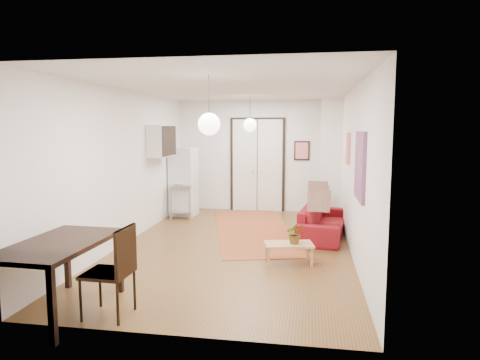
# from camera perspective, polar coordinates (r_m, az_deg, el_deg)

# --- Properties ---
(floor) EXTENTS (7.00, 7.00, 0.00)m
(floor) POSITION_cam_1_polar(r_m,az_deg,el_deg) (8.08, -0.69, -8.79)
(floor) COLOR brown
(floor) RESTS_ON ground
(ceiling) EXTENTS (4.20, 7.00, 0.02)m
(ceiling) POSITION_cam_1_polar(r_m,az_deg,el_deg) (7.80, -0.72, 12.16)
(ceiling) COLOR silver
(ceiling) RESTS_ON wall_back
(wall_back) EXTENTS (4.20, 0.02, 2.90)m
(wall_back) POSITION_cam_1_polar(r_m,az_deg,el_deg) (11.26, 2.37, 3.23)
(wall_back) COLOR white
(wall_back) RESTS_ON floor
(wall_front) EXTENTS (4.20, 0.02, 2.90)m
(wall_front) POSITION_cam_1_polar(r_m,az_deg,el_deg) (4.43, -8.53, -2.92)
(wall_front) COLOR white
(wall_front) RESTS_ON floor
(wall_left) EXTENTS (0.02, 7.00, 2.90)m
(wall_left) POSITION_cam_1_polar(r_m,az_deg,el_deg) (8.42, -14.92, 1.67)
(wall_left) COLOR white
(wall_left) RESTS_ON floor
(wall_right) EXTENTS (0.02, 7.00, 2.90)m
(wall_right) POSITION_cam_1_polar(r_m,az_deg,el_deg) (7.73, 14.83, 1.20)
(wall_right) COLOR white
(wall_right) RESTS_ON floor
(double_doors) EXTENTS (1.44, 0.06, 2.50)m
(double_doors) POSITION_cam_1_polar(r_m,az_deg,el_deg) (11.23, 2.33, 1.94)
(double_doors) COLOR silver
(double_doors) RESTS_ON wall_back
(stub_partition) EXTENTS (0.50, 0.10, 2.90)m
(stub_partition) POSITION_cam_1_polar(r_m,az_deg,el_deg) (10.24, 12.06, 2.69)
(stub_partition) COLOR white
(stub_partition) RESTS_ON floor
(wall_cabinet) EXTENTS (0.35, 1.00, 0.70)m
(wall_cabinet) POSITION_cam_1_polar(r_m,az_deg,el_deg) (9.72, -10.42, 5.15)
(wall_cabinet) COLOR silver
(wall_cabinet) RESTS_ON wall_left
(painting_popart) EXTENTS (0.05, 1.00, 1.00)m
(painting_popart) POSITION_cam_1_polar(r_m,az_deg,el_deg) (6.47, 15.72, 1.84)
(painting_popart) COLOR red
(painting_popart) RESTS_ON wall_right
(painting_abstract) EXTENTS (0.05, 0.50, 0.60)m
(painting_abstract) POSITION_cam_1_polar(r_m,az_deg,el_deg) (8.50, 14.21, 4.11)
(painting_abstract) COLOR beige
(painting_abstract) RESTS_ON wall_right
(poster_back) EXTENTS (0.40, 0.03, 0.50)m
(poster_back) POSITION_cam_1_polar(r_m,az_deg,el_deg) (11.14, 8.25, 3.89)
(poster_back) COLOR red
(poster_back) RESTS_ON wall_back
(print_left) EXTENTS (0.03, 0.44, 0.54)m
(print_left) POSITION_cam_1_polar(r_m,az_deg,el_deg) (10.24, -10.28, 5.53)
(print_left) COLOR #925C3D
(print_left) RESTS_ON wall_left
(pendant_back) EXTENTS (0.30, 0.30, 0.80)m
(pendant_back) POSITION_cam_1_polar(r_m,az_deg,el_deg) (9.74, 1.33, 7.34)
(pendant_back) COLOR silver
(pendant_back) RESTS_ON ceiling
(pendant_front) EXTENTS (0.30, 0.30, 0.80)m
(pendant_front) POSITION_cam_1_polar(r_m,az_deg,el_deg) (5.81, -4.14, 7.45)
(pendant_front) COLOR silver
(pendant_front) RESTS_ON ceiling
(kilim_rug) EXTENTS (2.55, 4.44, 0.01)m
(kilim_rug) POSITION_cam_1_polar(r_m,az_deg,el_deg) (9.29, 1.86, -6.64)
(kilim_rug) COLOR #AC532B
(kilim_rug) RESTS_ON floor
(sofa) EXTENTS (2.15, 1.08, 0.60)m
(sofa) POSITION_cam_1_polar(r_m,az_deg,el_deg) (8.87, 10.96, -5.48)
(sofa) COLOR maroon
(sofa) RESTS_ON floor
(coffee_table) EXTENTS (0.84, 0.57, 0.34)m
(coffee_table) POSITION_cam_1_polar(r_m,az_deg,el_deg) (7.04, 6.52, -8.74)
(coffee_table) COLOR tan
(coffee_table) RESTS_ON floor
(potted_plant) EXTENTS (0.31, 0.35, 0.33)m
(potted_plant) POSITION_cam_1_polar(r_m,az_deg,el_deg) (6.98, 7.37, -7.08)
(potted_plant) COLOR #285A2A
(potted_plant) RESTS_ON coffee_table
(kitchen_counter) EXTENTS (0.67, 1.12, 0.81)m
(kitchen_counter) POSITION_cam_1_polar(r_m,az_deg,el_deg) (10.76, -7.59, -2.06)
(kitchen_counter) COLOR #AAACAE
(kitchen_counter) RESTS_ON floor
(bowl) EXTENTS (0.23, 0.23, 0.05)m
(bowl) POSITION_cam_1_polar(r_m,az_deg,el_deg) (10.43, -8.09, -0.55)
(bowl) COLOR white
(bowl) RESTS_ON kitchen_counter
(soap_bottle) EXTENTS (0.09, 0.09, 0.17)m
(soap_bottle) POSITION_cam_1_polar(r_m,az_deg,el_deg) (10.95, -7.24, 0.15)
(soap_bottle) COLOR #54A9B6
(soap_bottle) RESTS_ON kitchen_counter
(fridge) EXTENTS (0.63, 0.63, 1.70)m
(fridge) POSITION_cam_1_polar(r_m,az_deg,el_deg) (10.77, -7.52, -0.21)
(fridge) COLOR silver
(fridge) RESTS_ON floor
(dining_table) EXTENTS (0.95, 1.60, 0.87)m
(dining_table) POSITION_cam_1_polar(r_m,az_deg,el_deg) (5.55, -22.97, -8.54)
(dining_table) COLOR black
(dining_table) RESTS_ON floor
(dining_chair_near) EXTENTS (0.53, 0.74, 1.07)m
(dining_chair_near) POSITION_cam_1_polar(r_m,az_deg,el_deg) (5.39, -16.76, -10.33)
(dining_chair_near) COLOR #3D2613
(dining_chair_near) RESTS_ON floor
(dining_chair_far) EXTENTS (0.53, 0.74, 1.07)m
(dining_chair_far) POSITION_cam_1_polar(r_m,az_deg,el_deg) (5.39, -16.76, -10.33)
(dining_chair_far) COLOR #3D2613
(dining_chair_far) RESTS_ON floor
(black_side_chair) EXTENTS (0.41, 0.41, 0.88)m
(black_side_chair) POSITION_cam_1_polar(r_m,az_deg,el_deg) (10.53, 10.34, -2.28)
(black_side_chair) COLOR black
(black_side_chair) RESTS_ON floor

